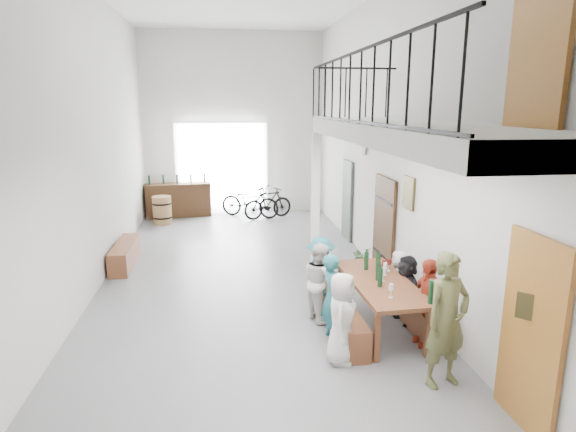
{
  "coord_description": "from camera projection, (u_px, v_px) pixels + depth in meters",
  "views": [
    {
      "loc": [
        -0.4,
        -9.05,
        3.36
      ],
      "look_at": [
        0.78,
        -0.5,
        1.35
      ],
      "focal_mm": 30.0,
      "sensor_mm": 36.0,
      "label": 1
    }
  ],
  "objects": [
    {
      "name": "tasting_table",
      "position": [
        380.0,
        286.0,
        7.2
      ],
      "size": [
        0.92,
        2.13,
        0.79
      ],
      "rotation": [
        0.0,
        0.0,
        0.03
      ],
      "color": "brown",
      "rests_on": "ground"
    },
    {
      "name": "potted_plant",
      "position": [
        361.0,
        257.0,
        10.14
      ],
      "size": [
        0.49,
        0.46,
        0.43
      ],
      "primitive_type": "imported",
      "rotation": [
        0.0,
        0.0,
        0.38
      ],
      "color": "#215523",
      "rests_on": "ground"
    },
    {
      "name": "right_wall_decor",
      "position": [
        418.0,
        208.0,
        7.71
      ],
      "size": [
        0.07,
        8.28,
        5.07
      ],
      "color": "#985E22",
      "rests_on": "ground"
    },
    {
      "name": "guest_right_b",
      "position": [
        406.0,
        289.0,
        7.49
      ],
      "size": [
        0.43,
        1.04,
        1.1
      ],
      "primitive_type": "imported",
      "rotation": [
        0.0,
        0.0,
        -1.47
      ],
      "color": "black",
      "rests_on": "ground"
    },
    {
      "name": "serving_counter",
      "position": [
        178.0,
        200.0,
        14.65
      ],
      "size": [
        1.98,
        0.77,
        1.02
      ],
      "primitive_type": "cube",
      "rotation": [
        0.0,
        0.0,
        0.12
      ],
      "color": "#3A2611",
      "rests_on": "ground"
    },
    {
      "name": "bench_wall",
      "position": [
        413.0,
        311.0,
        7.47
      ],
      "size": [
        0.28,
        1.94,
        0.45
      ],
      "primitive_type": "cube",
      "rotation": [
        0.0,
        0.0,
        -0.01
      ],
      "color": "brown",
      "rests_on": "ground"
    },
    {
      "name": "side_bench",
      "position": [
        125.0,
        254.0,
        10.23
      ],
      "size": [
        0.38,
        1.73,
        0.49
      ],
      "primitive_type": "cube",
      "rotation": [
        0.0,
        0.0,
        -0.0
      ],
      "color": "brown",
      "rests_on": "ground"
    },
    {
      "name": "gateway_portal",
      "position": [
        222.0,
        169.0,
        14.91
      ],
      "size": [
        2.8,
        0.08,
        2.8
      ],
      "primitive_type": "cube",
      "color": "white",
      "rests_on": "ground"
    },
    {
      "name": "tableware",
      "position": [
        379.0,
        268.0,
        7.3
      ],
      "size": [
        0.42,
        1.32,
        0.35
      ],
      "color": "#103218",
      "rests_on": "tasting_table"
    },
    {
      "name": "room_walls",
      "position": [
        242.0,
        93.0,
        8.74
      ],
      "size": [
        12.0,
        12.0,
        12.0
      ],
      "color": "silver",
      "rests_on": "ground"
    },
    {
      "name": "oak_barrel",
      "position": [
        162.0,
        210.0,
        13.75
      ],
      "size": [
        0.55,
        0.55,
        0.8
      ],
      "color": "brown",
      "rests_on": "ground"
    },
    {
      "name": "counter_bottles",
      "position": [
        177.0,
        179.0,
        14.52
      ],
      "size": [
        1.67,
        0.3,
        0.28
      ],
      "color": "#103218",
      "rests_on": "serving_counter"
    },
    {
      "name": "guest_left_b",
      "position": [
        332.0,
        297.0,
        6.92
      ],
      "size": [
        0.33,
        0.49,
        1.3
      ],
      "primitive_type": "imported",
      "rotation": [
        0.0,
        0.0,
        1.62
      ],
      "color": "#216670",
      "rests_on": "ground"
    },
    {
      "name": "floor",
      "position": [
        246.0,
        278.0,
        9.55
      ],
      "size": [
        12.0,
        12.0,
        0.0
      ],
      "primitive_type": "plane",
      "color": "slate",
      "rests_on": "ground"
    },
    {
      "name": "guest_right_c",
      "position": [
        398.0,
        280.0,
        8.0
      ],
      "size": [
        0.4,
        0.54,
        1.01
      ],
      "primitive_type": "imported",
      "rotation": [
        0.0,
        0.0,
        -1.74
      ],
      "color": "silver",
      "rests_on": "ground"
    },
    {
      "name": "guest_left_d",
      "position": [
        320.0,
        274.0,
        7.93
      ],
      "size": [
        0.57,
        0.86,
        1.25
      ],
      "primitive_type": "imported",
      "rotation": [
        0.0,
        0.0,
        1.44
      ],
      "color": "#216670",
      "rests_on": "ground"
    },
    {
      "name": "guest_right_a",
      "position": [
        427.0,
        302.0,
        6.77
      ],
      "size": [
        0.37,
        0.77,
        1.28
      ],
      "primitive_type": "imported",
      "rotation": [
        0.0,
        0.0,
        -1.5
      ],
      "color": "#A5301C",
      "rests_on": "ground"
    },
    {
      "name": "balcony",
      "position": [
        409.0,
        136.0,
        6.12
      ],
      "size": [
        1.52,
        5.62,
        4.0
      ],
      "color": "white",
      "rests_on": "ground"
    },
    {
      "name": "host_standing",
      "position": [
        447.0,
        320.0,
        5.75
      ],
      "size": [
        0.7,
        0.56,
        1.68
      ],
      "primitive_type": "imported",
      "rotation": [
        0.0,
        0.0,
        0.29
      ],
      "color": "brown",
      "rests_on": "ground"
    },
    {
      "name": "guest_left_a",
      "position": [
        342.0,
        318.0,
        6.31
      ],
      "size": [
        0.6,
        0.71,
        1.24
      ],
      "primitive_type": "imported",
      "rotation": [
        0.0,
        0.0,
        1.17
      ],
      "color": "silver",
      "rests_on": "ground"
    },
    {
      "name": "bench_inner",
      "position": [
        342.0,
        318.0,
        7.23
      ],
      "size": [
        0.33,
        1.96,
        0.45
      ],
      "primitive_type": "cube",
      "rotation": [
        0.0,
        0.0,
        0.01
      ],
      "color": "brown",
      "rests_on": "ground"
    },
    {
      "name": "bicycle_far",
      "position": [
        268.0,
        203.0,
        14.4
      ],
      "size": [
        1.62,
        0.97,
        0.94
      ],
      "primitive_type": "imported",
      "rotation": [
        0.0,
        0.0,
        1.94
      ],
      "color": "black",
      "rests_on": "ground"
    },
    {
      "name": "guest_left_c",
      "position": [
        320.0,
        282.0,
        7.58
      ],
      "size": [
        0.62,
        0.72,
        1.26
      ],
      "primitive_type": "imported",
      "rotation": [
        0.0,
        0.0,
        1.84
      ],
      "color": "silver",
      "rests_on": "ground"
    },
    {
      "name": "bicycle_near",
      "position": [
        250.0,
        201.0,
        14.58
      ],
      "size": [
        1.96,
        1.46,
        0.98
      ],
      "primitive_type": "imported",
      "rotation": [
        0.0,
        0.0,
        1.08
      ],
      "color": "black",
      "rests_on": "ground"
    }
  ]
}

